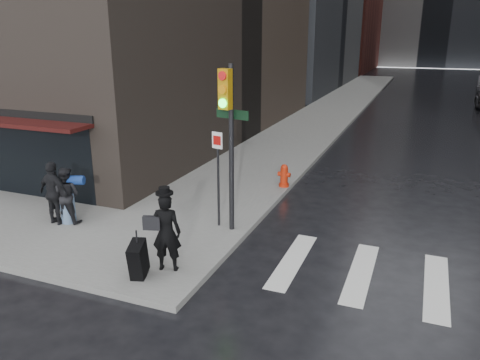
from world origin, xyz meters
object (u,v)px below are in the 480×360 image
(traffic_light, at_px, (228,127))
(fire_hydrant, at_px, (284,177))
(man_greycoat, at_px, (54,193))
(man_overcoat, at_px, (161,237))
(man_jeans, at_px, (66,195))

(traffic_light, relative_size, fire_hydrant, 5.51)
(man_greycoat, relative_size, fire_hydrant, 2.24)
(man_overcoat, relative_size, man_greycoat, 1.11)
(traffic_light, height_order, fire_hydrant, traffic_light)
(man_greycoat, bearing_deg, traffic_light, -156.32)
(man_overcoat, relative_size, man_jeans, 1.24)
(man_overcoat, height_order, fire_hydrant, man_overcoat)
(man_greycoat, xyz_separation_m, traffic_light, (4.59, 1.34, 1.92))
(man_jeans, relative_size, man_greycoat, 0.90)
(traffic_light, bearing_deg, man_greycoat, -150.77)
(man_overcoat, xyz_separation_m, fire_hydrant, (0.79, 6.77, -0.47))
(man_overcoat, distance_m, fire_hydrant, 6.84)
(man_jeans, xyz_separation_m, man_greycoat, (-0.23, -0.19, 0.09))
(man_overcoat, xyz_separation_m, traffic_light, (0.48, 2.64, 1.98))
(man_overcoat, distance_m, man_greycoat, 4.31)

